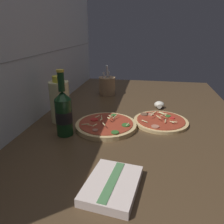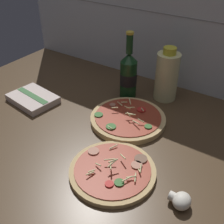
% 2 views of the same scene
% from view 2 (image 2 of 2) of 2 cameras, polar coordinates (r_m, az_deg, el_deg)
% --- Properties ---
extents(counter_slab, '(1.60, 0.90, 0.03)m').
position_cam_2_polar(counter_slab, '(0.82, 4.06, -9.34)').
color(counter_slab, '#4C3823').
rests_on(counter_slab, ground).
extents(tile_backsplash, '(1.60, 0.01, 0.60)m').
position_cam_2_polar(tile_backsplash, '(1.06, 17.90, 17.41)').
color(tile_backsplash, silver).
rests_on(tile_backsplash, ground).
extents(pizza_near, '(0.23, 0.23, 0.05)m').
position_cam_2_polar(pizza_near, '(0.76, 0.15, -11.80)').
color(pizza_near, tan).
rests_on(pizza_near, counter_slab).
extents(pizza_far, '(0.25, 0.25, 0.05)m').
position_cam_2_polar(pizza_far, '(0.94, 3.23, -1.34)').
color(pizza_far, tan).
rests_on(pizza_far, counter_slab).
extents(beer_bottle, '(0.06, 0.06, 0.25)m').
position_cam_2_polar(beer_bottle, '(1.04, 3.36, 7.60)').
color(beer_bottle, '#143819').
rests_on(beer_bottle, counter_slab).
extents(oil_bottle, '(0.08, 0.08, 0.20)m').
position_cam_2_polar(oil_bottle, '(1.04, 11.07, 7.23)').
color(oil_bottle, beige).
rests_on(oil_bottle, counter_slab).
extents(mushroom_left, '(0.05, 0.05, 0.04)m').
position_cam_2_polar(mushroom_left, '(0.70, 13.78, -17.05)').
color(mushroom_left, white).
rests_on(mushroom_left, counter_slab).
extents(dish_towel, '(0.19, 0.15, 0.03)m').
position_cam_2_polar(dish_towel, '(1.08, -15.78, 2.66)').
color(dish_towel, beige).
rests_on(dish_towel, counter_slab).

